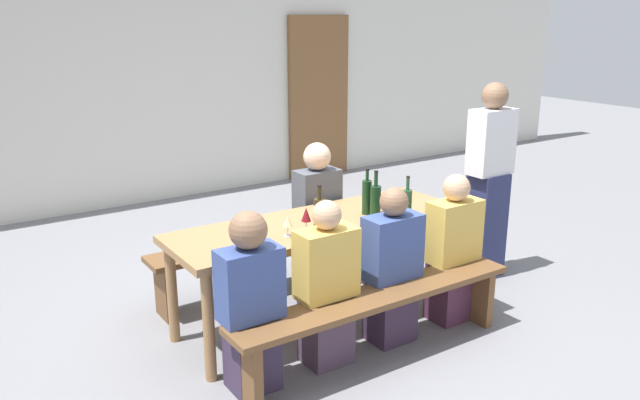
# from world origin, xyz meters

# --- Properties ---
(ground_plane) EXTENTS (24.00, 24.00, 0.00)m
(ground_plane) POSITION_xyz_m (0.00, 0.00, 0.00)
(ground_plane) COLOR slate
(back_wall) EXTENTS (14.00, 0.20, 3.20)m
(back_wall) POSITION_xyz_m (0.00, 3.71, 1.60)
(back_wall) COLOR silver
(back_wall) RESTS_ON ground
(wooden_door) EXTENTS (0.90, 0.06, 2.10)m
(wooden_door) POSITION_xyz_m (2.37, 3.57, 1.05)
(wooden_door) COLOR brown
(wooden_door) RESTS_ON ground
(tasting_table) EXTENTS (2.13, 0.70, 0.75)m
(tasting_table) POSITION_xyz_m (0.00, 0.00, 0.67)
(tasting_table) COLOR #9E7247
(tasting_table) RESTS_ON ground
(bench_near) EXTENTS (2.03, 0.30, 0.45)m
(bench_near) POSITION_xyz_m (0.00, -0.65, 0.36)
(bench_near) COLOR brown
(bench_near) RESTS_ON ground
(bench_far) EXTENTS (2.03, 0.30, 0.45)m
(bench_far) POSITION_xyz_m (0.00, 0.65, 0.36)
(bench_far) COLOR brown
(bench_far) RESTS_ON ground
(wine_bottle_0) EXTENTS (0.08, 0.08, 0.34)m
(wine_bottle_0) POSITION_xyz_m (0.37, -0.14, 0.87)
(wine_bottle_0) COLOR #143319
(wine_bottle_0) RESTS_ON tasting_table
(wine_bottle_1) EXTENTS (0.08, 0.08, 0.33)m
(wine_bottle_1) POSITION_xyz_m (-0.15, -0.22, 0.88)
(wine_bottle_1) COLOR #332814
(wine_bottle_1) RESTS_ON tasting_table
(wine_bottle_2) EXTENTS (0.07, 0.07, 0.30)m
(wine_bottle_2) POSITION_xyz_m (0.54, -0.28, 0.86)
(wine_bottle_2) COLOR #234C2D
(wine_bottle_2) RESTS_ON tasting_table
(wine_bottle_3) EXTENTS (0.07, 0.07, 0.33)m
(wine_bottle_3) POSITION_xyz_m (0.36, -0.05, 0.88)
(wine_bottle_3) COLOR #143319
(wine_bottle_3) RESTS_ON tasting_table
(wine_glass_0) EXTENTS (0.06, 0.06, 0.19)m
(wine_glass_0) POSITION_xyz_m (-0.24, -0.20, 0.88)
(wine_glass_0) COLOR silver
(wine_glass_0) RESTS_ON tasting_table
(wine_glass_1) EXTENTS (0.07, 0.07, 0.14)m
(wine_glass_1) POSITION_xyz_m (-0.35, -0.15, 0.85)
(wine_glass_1) COLOR silver
(wine_glass_1) RESTS_ON tasting_table
(seated_guest_near_0) EXTENTS (0.36, 0.24, 1.09)m
(seated_guest_near_0) POSITION_xyz_m (-0.81, -0.50, 0.53)
(seated_guest_near_0) COLOR #392C47
(seated_guest_near_0) RESTS_ON ground
(seated_guest_near_1) EXTENTS (0.38, 0.24, 1.07)m
(seated_guest_near_1) POSITION_xyz_m (-0.29, -0.50, 0.50)
(seated_guest_near_1) COLOR #4F3B4E
(seated_guest_near_1) RESTS_ON ground
(seated_guest_near_2) EXTENTS (0.38, 0.24, 1.07)m
(seated_guest_near_2) POSITION_xyz_m (0.23, -0.50, 0.50)
(seated_guest_near_2) COLOR #3B293F
(seated_guest_near_2) RESTS_ON ground
(seated_guest_near_3) EXTENTS (0.38, 0.24, 1.08)m
(seated_guest_near_3) POSITION_xyz_m (0.79, -0.50, 0.50)
(seated_guest_near_3) COLOR #50293E
(seated_guest_near_3) RESTS_ON ground
(seated_guest_far_0) EXTENTS (0.34, 0.24, 1.18)m
(seated_guest_far_0) POSITION_xyz_m (0.31, 0.50, 0.57)
(seated_guest_far_0) COLOR #2C3B49
(seated_guest_far_0) RESTS_ON ground
(standing_host) EXTENTS (0.37, 0.24, 1.61)m
(standing_host) POSITION_xyz_m (1.61, -0.06, 0.79)
(standing_host) COLOR navy
(standing_host) RESTS_ON ground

